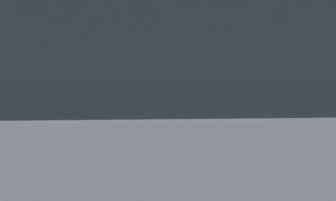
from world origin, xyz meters
The scene contains 5 objects.
parking_meter centered at (-0.03, 0.35, 1.11)m, with size 0.16×0.17×1.37m.
pedestrian_at_meter centered at (-0.53, 0.49, 1.16)m, with size 0.75×0.54×1.78m.
parked_sedan_gray centered at (-0.96, -1.26, 0.87)m, with size 4.65×1.92×1.76m.
background_railing centered at (0.00, 2.38, 0.88)m, with size 24.06×0.06×1.06m.
backdrop_wall centered at (0.00, 4.11, 1.66)m, with size 32.00×0.50×3.31m, color gray.
Camera 1 is at (-0.81, -3.49, 1.23)m, focal length 60.68 mm.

